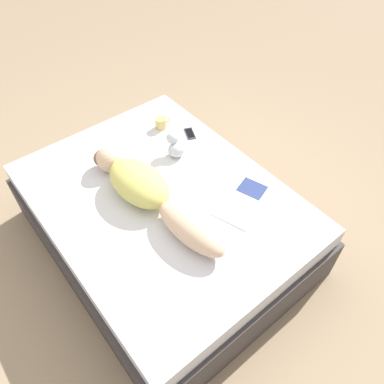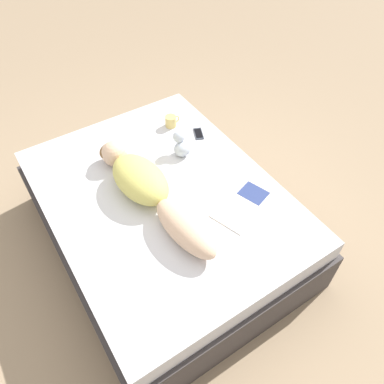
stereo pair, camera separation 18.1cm
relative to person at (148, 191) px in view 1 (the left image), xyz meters
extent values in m
plane|color=#9E8466|center=(0.10, -0.01, -0.66)|extent=(12.00, 12.00, 0.00)
cube|color=#383333|center=(0.10, -0.01, -0.46)|extent=(1.60, 2.09, 0.40)
cube|color=silver|center=(0.10, -0.01, -0.18)|extent=(1.54, 2.03, 0.16)
ellipsoid|color=#DBB28E|center=(0.04, -0.42, -0.01)|extent=(0.27, 0.58, 0.18)
ellipsoid|color=#D1C660|center=(-0.01, 0.10, 0.01)|extent=(0.36, 0.56, 0.22)
ellipsoid|color=brown|center=(-0.04, 0.48, 0.00)|extent=(0.22, 0.20, 0.11)
sphere|color=#DBB28E|center=(-0.04, 0.45, 0.00)|extent=(0.20, 0.20, 0.20)
cube|color=silver|center=(0.41, -0.45, -0.10)|extent=(0.31, 0.33, 0.01)
cube|color=silver|center=(0.64, -0.37, -0.10)|extent=(0.31, 0.33, 0.01)
cube|color=navy|center=(0.64, -0.37, -0.09)|extent=(0.21, 0.23, 0.00)
cylinder|color=tan|center=(0.55, 0.62, -0.05)|extent=(0.09, 0.09, 0.10)
cylinder|color=black|center=(0.55, 0.62, -0.01)|extent=(0.08, 0.08, 0.01)
torus|color=tan|center=(0.60, 0.62, -0.05)|extent=(0.07, 0.01, 0.07)
cube|color=#333842|center=(0.69, 0.40, -0.10)|extent=(0.12, 0.16, 0.01)
cube|color=black|center=(0.69, 0.40, -0.09)|extent=(0.10, 0.13, 0.00)
ellipsoid|color=#B2BCCC|center=(0.44, 0.26, -0.04)|extent=(0.14, 0.12, 0.12)
sphere|color=#B2BCCC|center=(0.44, 0.31, 0.04)|extent=(0.09, 0.09, 0.09)
camera|label=1|loc=(-0.85, -1.52, 1.89)|focal=35.00mm
camera|label=2|loc=(-0.70, -1.63, 1.89)|focal=35.00mm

